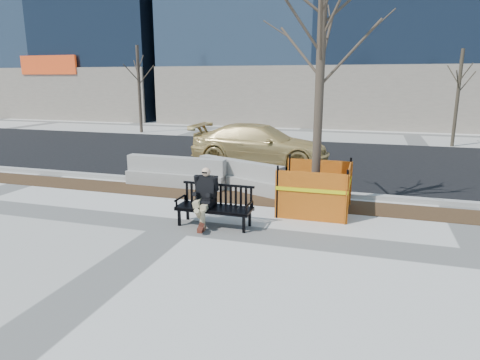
% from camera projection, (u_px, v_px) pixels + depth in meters
% --- Properties ---
extents(ground, '(120.00, 120.00, 0.00)m').
position_uv_depth(ground, '(176.00, 226.00, 9.33)').
color(ground, beige).
rests_on(ground, ground).
extents(mulch_strip, '(40.00, 1.20, 0.02)m').
position_uv_depth(mulch_strip, '(217.00, 196.00, 11.74)').
color(mulch_strip, '#47301C').
rests_on(mulch_strip, ground).
extents(asphalt_street, '(60.00, 10.40, 0.01)m').
position_uv_depth(asphalt_street, '(269.00, 157.00, 17.50)').
color(asphalt_street, black).
rests_on(asphalt_street, ground).
extents(curb, '(60.00, 0.25, 0.12)m').
position_uv_depth(curb, '(228.00, 186.00, 12.61)').
color(curb, '#9E9B93').
rests_on(curb, ground).
extents(bench, '(1.71, 0.62, 0.91)m').
position_uv_depth(bench, '(215.00, 226.00, 9.35)').
color(bench, black).
rests_on(bench, ground).
extents(seated_man, '(0.54, 0.90, 1.25)m').
position_uv_depth(seated_man, '(206.00, 224.00, 9.46)').
color(seated_man, black).
rests_on(seated_man, ground).
extents(tree_fence, '(2.49, 2.49, 6.17)m').
position_uv_depth(tree_fence, '(314.00, 211.00, 10.40)').
color(tree_fence, orange).
rests_on(tree_fence, ground).
extents(sedan, '(5.20, 2.17, 1.50)m').
position_uv_depth(sedan, '(260.00, 164.00, 16.16)').
color(sedan, tan).
rests_on(sedan, ground).
extents(jersey_barrier_left, '(3.12, 0.67, 0.89)m').
position_uv_depth(jersey_barrier_left, '(176.00, 186.00, 12.85)').
color(jersey_barrier_left, gray).
rests_on(jersey_barrier_left, ground).
extents(jersey_barrier_right, '(2.97, 1.70, 0.85)m').
position_uv_depth(jersey_barrier_right, '(240.00, 189.00, 12.49)').
color(jersey_barrier_right, gray).
rests_on(jersey_barrier_right, ground).
extents(far_tree_left, '(2.37, 2.37, 5.47)m').
position_uv_depth(far_tree_left, '(142.00, 132.00, 25.80)').
color(far_tree_left, '#473A2E').
rests_on(far_tree_left, ground).
extents(far_tree_right, '(1.82, 1.82, 4.86)m').
position_uv_depth(far_tree_right, '(452.00, 146.00, 20.44)').
color(far_tree_right, '#453B2C').
rests_on(far_tree_right, ground).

